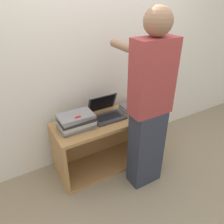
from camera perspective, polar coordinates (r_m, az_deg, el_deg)
name	(u,v)px	position (r m, az deg, el deg)	size (l,w,h in m)	color
ground_plane	(119,174)	(2.70, 1.88, -15.82)	(12.00, 12.00, 0.00)	gray
wall_back	(93,62)	(2.53, -4.91, 12.79)	(8.00, 0.05, 2.40)	silver
cart	(106,139)	(2.69, -1.45, -6.98)	(1.27, 0.49, 0.64)	#A87A47
laptop_open	(106,113)	(2.48, -1.45, -0.22)	(0.35, 0.32, 0.23)	#333338
laptop_stack_left	(76,121)	(2.29, -9.30, -2.44)	(0.37, 0.25, 0.16)	slate
laptop_stack_right	(136,108)	(2.64, 6.35, 1.12)	(0.37, 0.24, 0.07)	#B7B7BC
person	(149,108)	(2.12, 9.73, 1.09)	(0.40, 0.54, 1.82)	#2D3342
inventory_tag	(78,117)	(2.20, -8.90, -1.28)	(0.06, 0.02, 0.01)	red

